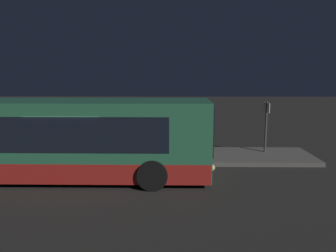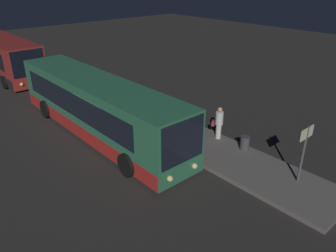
{
  "view_description": "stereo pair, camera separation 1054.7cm",
  "coord_description": "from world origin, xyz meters",
  "px_view_note": "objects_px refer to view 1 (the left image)",
  "views": [
    {
      "loc": [
        3.67,
        -11.61,
        3.94
      ],
      "look_at": [
        3.47,
        0.65,
        1.88
      ],
      "focal_mm": 35.0,
      "sensor_mm": 36.0,
      "label": 1
    },
    {
      "loc": [
        12.66,
        -7.51,
        7.65
      ],
      "look_at": [
        3.47,
        0.65,
        1.88
      ],
      "focal_mm": 35.0,
      "sensor_mm": 36.0,
      "label": 2
    }
  ],
  "objects_px": {
    "bus_lead": "(37,140)",
    "passenger_with_bags": "(169,131)",
    "passenger_boarding": "(89,135)",
    "trash_bin": "(201,142)",
    "passenger_waiting": "(82,136)",
    "suitcase": "(79,148)",
    "sign_post": "(266,119)"
  },
  "relations": [
    {
      "from": "bus_lead",
      "to": "passenger_with_bags",
      "type": "bearing_deg",
      "value": 39.52
    },
    {
      "from": "bus_lead",
      "to": "passenger_boarding",
      "type": "bearing_deg",
      "value": 71.29
    },
    {
      "from": "bus_lead",
      "to": "trash_bin",
      "type": "distance_m",
      "value": 7.54
    },
    {
      "from": "passenger_waiting",
      "to": "bus_lead",
      "type": "bearing_deg",
      "value": 49.25
    },
    {
      "from": "bus_lead",
      "to": "trash_bin",
      "type": "relative_size",
      "value": 19.41
    },
    {
      "from": "passenger_boarding",
      "to": "bus_lead",
      "type": "bearing_deg",
      "value": -72.58
    },
    {
      "from": "passenger_boarding",
      "to": "passenger_with_bags",
      "type": "relative_size",
      "value": 0.96
    },
    {
      "from": "suitcase",
      "to": "trash_bin",
      "type": "bearing_deg",
      "value": 12.15
    },
    {
      "from": "passenger_boarding",
      "to": "passenger_with_bags",
      "type": "height_order",
      "value": "passenger_with_bags"
    },
    {
      "from": "passenger_boarding",
      "to": "trash_bin",
      "type": "xyz_separation_m",
      "value": [
        5.25,
        0.79,
        -0.5
      ]
    },
    {
      "from": "passenger_with_bags",
      "to": "sign_post",
      "type": "relative_size",
      "value": 0.69
    },
    {
      "from": "trash_bin",
      "to": "suitcase",
      "type": "bearing_deg",
      "value": -167.85
    },
    {
      "from": "passenger_boarding",
      "to": "suitcase",
      "type": "height_order",
      "value": "passenger_boarding"
    },
    {
      "from": "passenger_boarding",
      "to": "passenger_with_bags",
      "type": "bearing_deg",
      "value": 47.41
    },
    {
      "from": "passenger_boarding",
      "to": "sign_post",
      "type": "bearing_deg",
      "value": 37.87
    },
    {
      "from": "bus_lead",
      "to": "passenger_waiting",
      "type": "xyz_separation_m",
      "value": [
        0.98,
        2.28,
        -0.31
      ]
    },
    {
      "from": "bus_lead",
      "to": "suitcase",
      "type": "relative_size",
      "value": 14.67
    },
    {
      "from": "sign_post",
      "to": "trash_bin",
      "type": "distance_m",
      "value": 3.25
    },
    {
      "from": "passenger_boarding",
      "to": "passenger_waiting",
      "type": "height_order",
      "value": "passenger_waiting"
    },
    {
      "from": "suitcase",
      "to": "sign_post",
      "type": "xyz_separation_m",
      "value": [
        8.6,
        0.68,
        1.24
      ]
    },
    {
      "from": "bus_lead",
      "to": "passenger_with_bags",
      "type": "relative_size",
      "value": 7.71
    },
    {
      "from": "passenger_with_bags",
      "to": "trash_bin",
      "type": "height_order",
      "value": "passenger_with_bags"
    },
    {
      "from": "passenger_boarding",
      "to": "trash_bin",
      "type": "bearing_deg",
      "value": 44.64
    },
    {
      "from": "passenger_with_bags",
      "to": "passenger_waiting",
      "type": "bearing_deg",
      "value": 73.99
    },
    {
      "from": "bus_lead",
      "to": "trash_bin",
      "type": "height_order",
      "value": "bus_lead"
    },
    {
      "from": "passenger_with_bags",
      "to": "suitcase",
      "type": "height_order",
      "value": "passenger_with_bags"
    },
    {
      "from": "passenger_boarding",
      "to": "passenger_waiting",
      "type": "distance_m",
      "value": 0.93
    },
    {
      "from": "passenger_boarding",
      "to": "suitcase",
      "type": "relative_size",
      "value": 1.83
    },
    {
      "from": "bus_lead",
      "to": "passenger_boarding",
      "type": "distance_m",
      "value": 3.4
    },
    {
      "from": "passenger_with_bags",
      "to": "sign_post",
      "type": "height_order",
      "value": "sign_post"
    },
    {
      "from": "bus_lead",
      "to": "sign_post",
      "type": "relative_size",
      "value": 5.3
    },
    {
      "from": "passenger_boarding",
      "to": "suitcase",
      "type": "bearing_deg",
      "value": -95.43
    }
  ]
}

